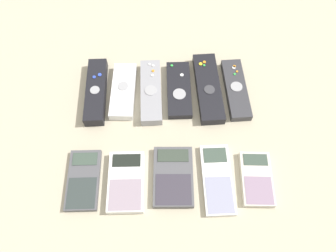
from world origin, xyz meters
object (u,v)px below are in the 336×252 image
object	(u,v)px
calculator_0	(84,180)
calculator_2	(173,176)
remote_1	(123,91)
calculator_4	(257,179)
calculator_3	(217,179)
remote_2	(151,92)
remote_3	(179,90)
remote_0	(96,91)
remote_4	(208,88)
calculator_1	(126,182)
remote_5	(236,89)

from	to	relation	value
calculator_0	calculator_2	xyz separation A→B (m)	(0.19, 0.00, 0.00)
calculator_2	remote_1	bearing A→B (deg)	118.71
calculator_2	calculator_4	bearing A→B (deg)	-1.77
remote_1	calculator_3	distance (m)	0.31
remote_1	calculator_3	world-z (taller)	remote_1
remote_2	remote_3	world-z (taller)	remote_2
calculator_0	calculator_2	bearing A→B (deg)	0.63
remote_0	remote_3	size ratio (longest dim) A/B	1.13
remote_1	remote_3	bearing A→B (deg)	3.14
remote_4	calculator_4	size ratio (longest dim) A/B	1.61
remote_2	calculator_1	size ratio (longest dim) A/B	1.34
calculator_2	calculator_3	world-z (taller)	calculator_2
remote_0	calculator_0	distance (m)	0.22
remote_0	remote_3	distance (m)	0.20
remote_1	calculator_2	size ratio (longest dim) A/B	1.16
remote_5	calculator_2	bearing A→B (deg)	-128.50
remote_5	calculator_1	xyz separation A→B (m)	(-0.26, -0.23, -0.00)
remote_2	remote_5	size ratio (longest dim) A/B	1.03
calculator_0	remote_0	bearing A→B (deg)	87.34
remote_2	calculator_3	world-z (taller)	remote_2
remote_0	remote_4	distance (m)	0.27
remote_0	calculator_0	xyz separation A→B (m)	(-0.01, -0.22, -0.01)
remote_0	remote_1	bearing A→B (deg)	0.71
remote_4	calculator_4	bearing A→B (deg)	-72.75
calculator_3	calculator_1	bearing A→B (deg)	179.77
remote_1	calculator_0	world-z (taller)	remote_1
calculator_1	remote_4	bearing A→B (deg)	50.81
remote_2	calculator_0	bearing A→B (deg)	-124.41
remote_1	remote_4	xyz separation A→B (m)	(0.21, 0.00, 0.00)
remote_5	calculator_2	size ratio (longest dim) A/B	1.28
remote_1	calculator_0	xyz separation A→B (m)	(-0.08, -0.22, -0.00)
remote_2	calculator_3	size ratio (longest dim) A/B	1.14
calculator_2	calculator_1	bearing A→B (deg)	-173.05
calculator_0	calculator_3	xyz separation A→B (m)	(0.28, -0.01, 0.00)
remote_4	remote_5	world-z (taller)	remote_4
remote_3	calculator_1	size ratio (longest dim) A/B	1.20
remote_1	remote_5	bearing A→B (deg)	2.16
calculator_4	remote_1	bearing A→B (deg)	144.24
remote_5	calculator_2	world-z (taller)	remote_5
calculator_3	calculator_4	distance (m)	0.08
remote_5	calculator_0	distance (m)	0.42
remote_1	calculator_3	size ratio (longest dim) A/B	1.01
calculator_0	calculator_2	distance (m)	0.19
remote_2	remote_4	size ratio (longest dim) A/B	0.90
remote_4	remote_5	size ratio (longest dim) A/B	1.15
calculator_4	remote_5	bearing A→B (deg)	96.67
remote_2	remote_4	xyz separation A→B (m)	(0.14, 0.01, 0.00)
remote_2	remote_3	distance (m)	0.07
calculator_4	calculator_0	bearing A→B (deg)	-178.59
calculator_3	remote_2	bearing A→B (deg)	121.23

